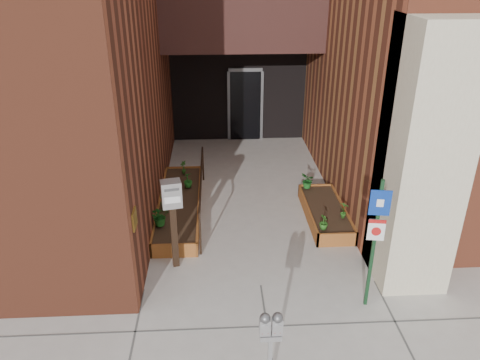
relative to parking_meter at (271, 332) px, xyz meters
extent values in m
plane|color=#9E9991|center=(0.10, 2.17, -1.00)|extent=(80.00, 80.00, 0.00)
cube|color=#BAAE8F|center=(2.65, 2.37, 1.20)|extent=(1.10, 1.20, 4.40)
cube|color=black|center=(0.10, 8.17, 3.00)|extent=(4.20, 2.00, 2.00)
cube|color=black|center=(0.10, 9.57, 0.50)|extent=(4.00, 0.30, 3.00)
cube|color=black|center=(0.30, 9.39, 0.05)|extent=(0.90, 0.06, 2.10)
cube|color=#B79338|center=(-1.89, 1.97, 0.50)|extent=(0.04, 0.30, 0.30)
cube|color=brown|center=(-1.45, 3.09, -0.85)|extent=(0.90, 0.04, 0.30)
cube|color=brown|center=(-1.45, 6.65, -0.85)|extent=(0.90, 0.04, 0.30)
cube|color=brown|center=(-1.88, 4.87, -0.85)|extent=(0.04, 3.60, 0.30)
cube|color=brown|center=(-1.02, 4.87, -0.85)|extent=(0.04, 3.60, 0.30)
cube|color=black|center=(-1.45, 4.87, -0.87)|extent=(0.82, 3.52, 0.26)
cube|color=brown|center=(1.70, 3.29, -0.85)|extent=(0.80, 0.04, 0.30)
cube|color=brown|center=(1.70, 5.45, -0.85)|extent=(0.80, 0.04, 0.30)
cube|color=brown|center=(1.32, 4.37, -0.85)|extent=(0.04, 2.20, 0.30)
cube|color=brown|center=(2.08, 4.37, -0.85)|extent=(0.04, 2.20, 0.30)
cube|color=black|center=(1.70, 4.37, -0.87)|extent=(0.72, 2.12, 0.26)
cylinder|color=black|center=(-0.95, 3.17, -0.55)|extent=(0.04, 0.04, 0.90)
cylinder|color=black|center=(-0.95, 6.47, -0.55)|extent=(0.04, 0.04, 0.90)
cylinder|color=black|center=(-0.95, 4.82, -0.12)|extent=(0.04, 3.30, 0.04)
cube|color=#A1A1A3|center=(0.00, 0.00, -0.07)|extent=(0.27, 0.11, 0.07)
cube|color=#A1A1A3|center=(-0.08, 0.00, 0.09)|extent=(0.13, 0.09, 0.23)
sphere|color=#59595B|center=(-0.08, 0.00, 0.23)|extent=(0.13, 0.13, 0.13)
cube|color=white|center=(-0.08, -0.05, 0.11)|extent=(0.08, 0.01, 0.04)
cube|color=#B21414|center=(-0.08, -0.05, 0.04)|extent=(0.08, 0.01, 0.03)
cube|color=#A1A1A3|center=(0.08, 0.00, 0.09)|extent=(0.13, 0.09, 0.23)
sphere|color=#59595B|center=(0.08, 0.00, 0.23)|extent=(0.13, 0.13, 0.13)
cube|color=white|center=(0.08, -0.05, 0.11)|extent=(0.08, 0.01, 0.04)
cube|color=#B21414|center=(0.08, -0.05, 0.04)|extent=(0.08, 0.01, 0.03)
cube|color=#12331A|center=(1.76, 1.60, 0.12)|extent=(0.06, 0.06, 2.24)
cube|color=navy|center=(1.75, 1.57, 0.89)|extent=(0.30, 0.07, 0.41)
cube|color=white|center=(1.75, 1.57, 0.89)|extent=(0.10, 0.03, 0.12)
cube|color=white|center=(1.75, 1.57, 0.43)|extent=(0.25, 0.06, 0.36)
cube|color=#B21414|center=(1.75, 1.57, 0.58)|extent=(0.25, 0.05, 0.06)
cylinder|color=#B21414|center=(1.75, 1.56, 0.41)|extent=(0.14, 0.04, 0.14)
cube|color=black|center=(-1.39, 2.84, -0.37)|extent=(0.13, 0.13, 1.25)
cube|color=silver|center=(-1.39, 2.84, 0.47)|extent=(0.38, 0.31, 0.48)
cube|color=#59595B|center=(-1.37, 2.72, 0.61)|extent=(0.25, 0.06, 0.05)
cube|color=white|center=(-1.37, 2.72, 0.42)|extent=(0.27, 0.07, 0.11)
imported|color=#185418|center=(-1.75, 3.80, -0.49)|extent=(0.51, 0.51, 0.41)
imported|color=#185017|center=(-1.75, 4.47, -0.52)|extent=(0.27, 0.27, 0.35)
imported|color=#1C5D1A|center=(-1.28, 5.48, -0.52)|extent=(0.28, 0.28, 0.35)
imported|color=#225B1A|center=(-1.42, 6.24, -0.53)|extent=(0.24, 0.24, 0.33)
imported|color=#255718|center=(1.45, 3.47, -0.55)|extent=(0.18, 0.18, 0.30)
imported|color=#275F1B|center=(1.95, 3.87, -0.51)|extent=(0.27, 0.27, 0.37)
imported|color=#195A1C|center=(1.47, 5.27, -0.51)|extent=(0.35, 0.35, 0.36)
camera|label=1|loc=(-0.61, -4.30, 4.11)|focal=35.00mm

